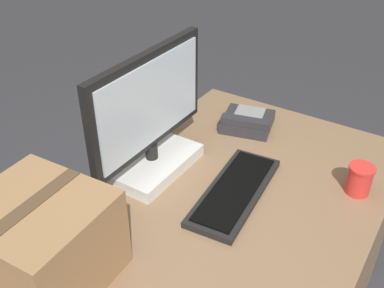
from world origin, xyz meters
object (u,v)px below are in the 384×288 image
at_px(keyboard, 235,191).
at_px(desk_phone, 247,121).
at_px(paper_cup_right, 360,179).
at_px(monitor, 150,125).
at_px(cardboard_box, 41,241).

xyz_separation_m(keyboard, desk_phone, (0.40, 0.16, 0.01)).
bearing_deg(paper_cup_right, keyboard, 124.39).
relative_size(monitor, keyboard, 1.22).
height_order(paper_cup_right, cardboard_box, cardboard_box).
distance_m(keyboard, desk_phone, 0.43).
bearing_deg(desk_phone, paper_cup_right, -123.53).
height_order(monitor, keyboard, monitor).
relative_size(desk_phone, paper_cup_right, 2.29).
height_order(keyboard, desk_phone, desk_phone).
height_order(desk_phone, paper_cup_right, paper_cup_right).
bearing_deg(keyboard, desk_phone, 16.30).
bearing_deg(monitor, keyboard, -84.65).
distance_m(monitor, paper_cup_right, 0.71).
xyz_separation_m(desk_phone, cardboard_box, (-0.97, 0.10, 0.10)).
xyz_separation_m(monitor, cardboard_box, (-0.54, -0.06, -0.06)).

